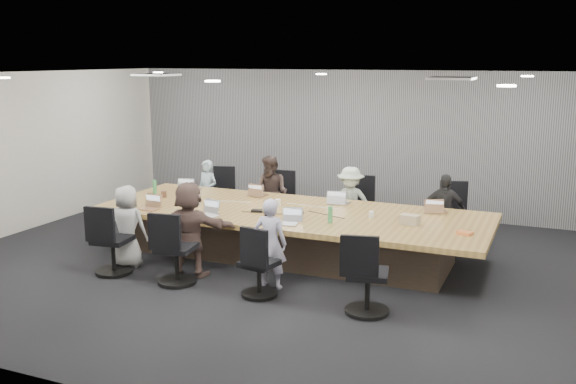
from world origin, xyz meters
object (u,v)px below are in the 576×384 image
at_px(chair_3, 447,219).
at_px(person_6, 270,243).
at_px(person_5, 189,229).
at_px(laptop_6, 287,224).
at_px(person_3, 443,212).
at_px(laptop_4, 149,209).
at_px(mug_brown, 164,194).
at_px(laptop_1, 258,195).
at_px(laptop_3, 438,211).
at_px(chair_2, 356,211).
at_px(person_0, 207,192).
at_px(chair_5, 176,254).
at_px(bottle_green_left, 155,187).
at_px(canvas_bag, 410,220).
at_px(person_2, 350,203).
at_px(chair_6, 259,269).
at_px(snack_packet, 465,233).
at_px(laptop_2, 340,202).
at_px(person_4, 127,226).
at_px(bottle_clear, 199,197).
at_px(laptop_5, 209,216).
at_px(chair_1, 279,204).
at_px(conference_table, 291,232).
at_px(bottle_green_right, 330,215).
at_px(stapler, 270,214).
at_px(person_1, 271,193).
at_px(laptop_0, 192,189).
at_px(chair_7, 368,280).
at_px(chair_0, 217,199).

distance_m(chair_3, person_6, 3.55).
xyz_separation_m(person_5, laptop_6, (1.25, 0.55, 0.07)).
bearing_deg(person_3, laptop_4, -163.05).
distance_m(person_3, mug_brown, 4.60).
bearing_deg(laptop_1, laptop_3, -169.56).
bearing_deg(chair_2, person_3, 157.18).
height_order(chair_3, person_0, person_0).
xyz_separation_m(chair_2, chair_5, (-1.50, -3.40, 0.01)).
bearing_deg(person_6, bottle_green_left, -33.89).
bearing_deg(canvas_bag, laptop_3, 76.09).
relative_size(person_2, laptop_6, 4.28).
relative_size(chair_5, laptop_3, 2.91).
bearing_deg(chair_6, snack_packet, 39.47).
height_order(laptop_2, laptop_4, same).
bearing_deg(person_4, bottle_clear, -121.32).
height_order(person_5, laptop_5, person_5).
xyz_separation_m(chair_1, person_4, (-1.09, -3.05, 0.21)).
bearing_deg(bottle_clear, person_3, 22.49).
height_order(conference_table, bottle_green_right, bottle_green_right).
distance_m(person_4, stapler, 2.10).
relative_size(chair_5, snack_packet, 4.34).
bearing_deg(chair_1, person_1, 89.24).
relative_size(chair_2, laptop_4, 2.81).
bearing_deg(laptop_1, laptop_0, 10.44).
distance_m(person_6, bottle_green_left, 3.35).
bearing_deg(laptop_1, laptop_5, 99.30).
bearing_deg(snack_packet, laptop_5, -172.86).
bearing_deg(person_6, chair_7, 161.20).
relative_size(chair_0, person_4, 0.64).
bearing_deg(snack_packet, laptop_2, 151.60).
bearing_deg(canvas_bag, laptop_6, -156.43).
height_order(person_0, snack_packet, person_0).
distance_m(chair_5, snack_packet, 3.88).
relative_size(laptop_3, bottle_green_right, 1.21).
bearing_deg(person_1, person_0, -173.12).
bearing_deg(chair_5, chair_7, -7.81).
bearing_deg(chair_6, bottle_clear, 149.20).
height_order(chair_3, person_3, person_3).
distance_m(chair_1, chair_5, 3.40).
height_order(chair_0, laptop_2, chair_0).
relative_size(person_2, mug_brown, 10.96).
distance_m(bottle_green_left, stapler, 2.60).
distance_m(chair_2, chair_7, 3.60).
distance_m(chair_0, person_1, 1.38).
bearing_deg(chair_2, bottle_clear, 31.70).
height_order(chair_6, chair_7, chair_7).
distance_m(laptop_1, person_5, 2.15).
distance_m(chair_7, mug_brown, 4.42).
bearing_deg(person_1, chair_1, 96.88).
distance_m(person_2, laptop_2, 0.56).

